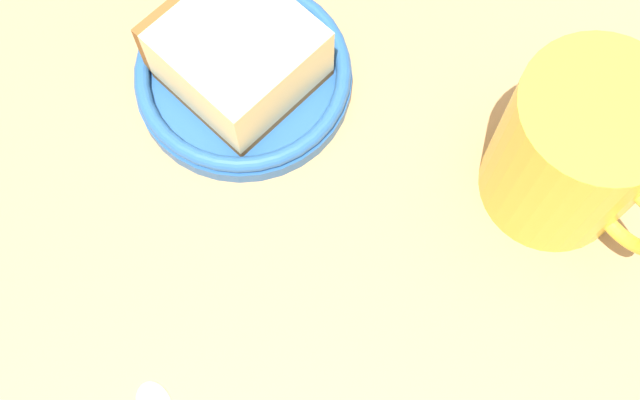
% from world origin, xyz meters
% --- Properties ---
extents(ground_plane, '(1.49, 1.49, 0.04)m').
position_xyz_m(ground_plane, '(0.00, 0.00, -0.02)').
color(ground_plane, tan).
extents(small_plate, '(0.14, 0.14, 0.02)m').
position_xyz_m(small_plate, '(-0.06, 0.01, 0.01)').
color(small_plate, '#26599E').
rests_on(small_plate, ground_plane).
extents(cake_slice, '(0.11, 0.11, 0.05)m').
position_xyz_m(cake_slice, '(-0.06, 0.02, 0.04)').
color(cake_slice, brown).
rests_on(cake_slice, small_plate).
extents(tea_mug, '(0.11, 0.09, 0.11)m').
position_xyz_m(tea_mug, '(0.15, 0.03, 0.06)').
color(tea_mug, gold).
rests_on(tea_mug, ground_plane).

